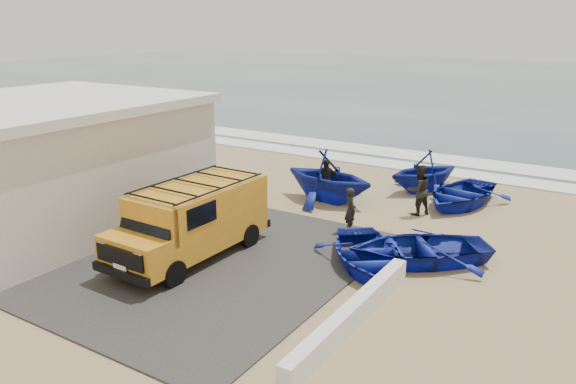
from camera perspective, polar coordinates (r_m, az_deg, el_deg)
The scene contains 16 objects.
ground at distance 18.28m, azimuth -3.55°, elevation -5.07°, with size 160.00×160.00×0.00m, color tan.
slab at distance 18.08m, azimuth -12.47°, elevation -5.63°, with size 12.00×10.00×0.05m, color #3A3835.
ocean at distance 70.76m, azimuth 24.32°, elevation 9.89°, with size 180.00×88.00×0.01m, color #385166.
surf_line at distance 28.41m, azimuth 10.69°, elevation 2.75°, with size 180.00×1.60×0.06m, color white.
surf_wash at distance 30.69m, azimuth 12.44°, elevation 3.68°, with size 180.00×2.20×0.04m, color white.
building at distance 21.55m, azimuth -23.38°, elevation 2.99°, with size 8.40×9.40×4.30m.
parapet at distance 13.51m, azimuth 6.55°, elevation -12.23°, with size 0.35×6.00×0.55m, color silver.
van at distance 16.97m, azimuth -9.67°, elevation -2.64°, with size 2.24×5.34×2.27m.
boat_near_left at distance 16.44m, azimuth 8.04°, elevation -6.27°, with size 2.79×3.90×0.81m, color #14259F.
boat_near_right at distance 17.06m, azimuth 13.08°, elevation -5.57°, with size 2.99×4.19×0.87m, color #14259F.
boat_mid_left at distance 22.12m, azimuth 4.10°, elevation 1.64°, with size 3.35×3.88×2.05m, color #14259F.
boat_mid_right at distance 22.77m, azimuth 17.14°, elevation -0.18°, with size 3.00×4.20×0.87m, color #14259F.
boat_far_left at distance 24.04m, azimuth 13.67°, elevation 2.09°, with size 2.89×3.35×1.76m, color #14259F.
fisherman_front at distance 18.96m, azimuth 6.36°, elevation -1.82°, with size 0.57×0.37×1.55m, color black.
fisherman_middle at distance 21.06m, azimuth 13.13°, elevation 0.21°, with size 0.91×0.71×1.88m, color black.
fisherman_back at distance 22.22m, azimuth 3.85°, elevation 1.23°, with size 0.99×0.41×1.68m, color black.
Camera 1 is at (9.97, -13.72, 6.82)m, focal length 35.00 mm.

